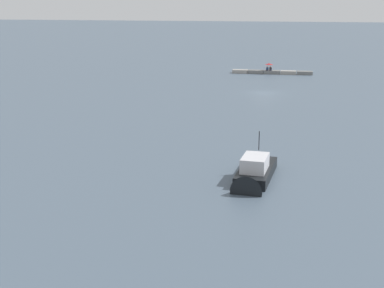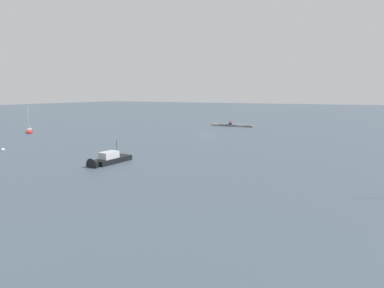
{
  "view_description": "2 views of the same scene",
  "coord_description": "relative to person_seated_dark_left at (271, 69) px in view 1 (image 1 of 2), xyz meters",
  "views": [
    {
      "loc": [
        -4.35,
        76.87,
        12.68
      ],
      "look_at": [
        3.03,
        38.13,
        2.34
      ],
      "focal_mm": 51.96,
      "sensor_mm": 36.0,
      "label": 1
    },
    {
      "loc": [
        -33.89,
        73.97,
        10.52
      ],
      "look_at": [
        -7.13,
        21.71,
        0.92
      ],
      "focal_mm": 29.08,
      "sensor_mm": 36.0,
      "label": 2
    }
  ],
  "objects": [
    {
      "name": "person_seated_dark_left",
      "position": [
        0.0,
        0.0,
        0.0
      ],
      "size": [
        0.45,
        0.64,
        0.73
      ],
      "rotation": [
        0.0,
        0.0,
        0.12
      ],
      "color": "#1E2333",
      "rests_on": "seawall_pier"
    },
    {
      "name": "motorboat_black_near",
      "position": [
        -1.89,
        59.43,
        -0.43
      ],
      "size": [
        2.84,
        7.43,
        4.08
      ],
      "rotation": [
        0.0,
        0.0,
        6.2
      ],
      "color": "black",
      "rests_on": "ground_plane"
    },
    {
      "name": "umbrella_open_red",
      "position": [
        0.29,
        -0.09,
        0.86
      ],
      "size": [
        1.35,
        1.35,
        1.29
      ],
      "color": "black",
      "rests_on": "seawall_pier"
    },
    {
      "name": "ground_plane",
      "position": [
        -0.28,
        20.33,
        -0.86
      ],
      "size": [
        500.0,
        500.0,
        0.0
      ],
      "primitive_type": "plane",
      "color": "#475666"
    },
    {
      "name": "person_seated_blue_right",
      "position": [
        0.56,
        -0.05,
        0.0
      ],
      "size": [
        0.45,
        0.64,
        0.73
      ],
      "rotation": [
        0.0,
        0.0,
        0.12
      ],
      "color": "#1E2333",
      "rests_on": "seawall_pier"
    },
    {
      "name": "seawall_pier",
      "position": [
        -0.28,
        -0.18,
        -0.56
      ],
      "size": [
        13.82,
        1.43,
        0.61
      ],
      "color": "slate",
      "rests_on": "ground_plane"
    }
  ]
}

